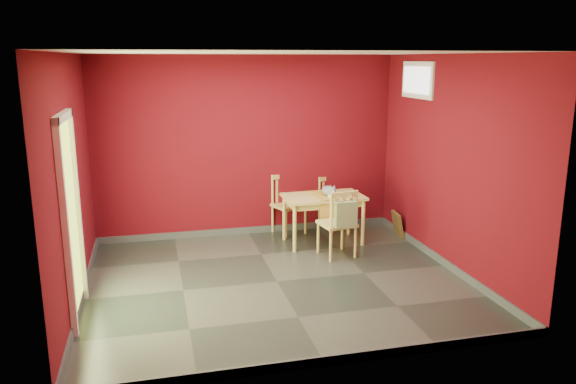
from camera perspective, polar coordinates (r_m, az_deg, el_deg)
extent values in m
plane|color=#2D342D|center=(6.91, -1.13, -9.06)|extent=(4.50, 4.50, 0.00)
plane|color=#590911|center=(8.44, -4.18, 4.59)|extent=(4.50, 0.00, 4.50)
plane|color=#590911|center=(4.63, 4.26, -2.78)|extent=(4.50, 0.00, 4.50)
plane|color=#590911|center=(6.42, -21.20, 0.90)|extent=(0.00, 4.00, 4.00)
plane|color=#590911|center=(7.33, 16.26, 2.74)|extent=(0.00, 4.00, 4.00)
plane|color=white|center=(6.38, -1.25, 13.95)|extent=(4.50, 4.50, 0.00)
cube|color=#3F4244|center=(8.72, -4.02, -3.89)|extent=(4.50, 0.02, 0.10)
cube|color=#3F4244|center=(5.16, 3.96, -16.74)|extent=(4.50, 0.02, 0.10)
cube|color=#3F4244|center=(6.80, -20.16, -9.86)|extent=(0.03, 4.00, 0.10)
cube|color=#3F4244|center=(7.66, 15.54, -6.86)|extent=(0.03, 4.00, 0.10)
cube|color=#B7D838|center=(6.10, -21.27, -2.86)|extent=(0.02, 0.85, 2.05)
cube|color=white|center=(5.65, -21.64, -3.75)|extent=(0.06, 0.08, 2.13)
cube|color=white|center=(6.54, -20.62, -1.40)|extent=(0.06, 0.08, 2.13)
cube|color=white|center=(5.91, -21.93, 7.12)|extent=(0.06, 1.01, 0.08)
cube|color=white|center=(8.09, 13.04, 11.02)|extent=(0.03, 0.90, 0.50)
cube|color=white|center=(8.08, 12.90, 11.03)|extent=(0.02, 0.76, 0.36)
cube|color=silver|center=(9.05, 5.98, -1.65)|extent=(0.08, 0.02, 0.12)
cube|color=#DAC165|center=(8.12, 3.62, -0.49)|extent=(1.16, 0.70, 0.04)
cube|color=#DAC165|center=(8.14, 3.61, -0.94)|extent=(1.04, 0.58, 0.10)
cylinder|color=#DAC165|center=(7.81, 0.68, -3.74)|extent=(0.05, 0.05, 0.67)
cylinder|color=#DAC165|center=(8.32, -0.39, -2.66)|extent=(0.05, 0.05, 0.67)
cylinder|color=#DAC165|center=(8.15, 7.63, -3.13)|extent=(0.05, 0.05, 0.67)
cylinder|color=#DAC165|center=(8.63, 6.20, -2.14)|extent=(0.05, 0.05, 0.67)
cube|color=gold|center=(8.11, 3.62, -0.32)|extent=(0.32, 0.62, 0.01)
cube|color=gold|center=(7.87, 4.28, -1.96)|extent=(0.30, 0.02, 0.31)
cube|color=#DAC165|center=(8.63, 0.09, -1.40)|extent=(0.55, 0.55, 0.04)
cylinder|color=#DAC165|center=(8.45, -0.20, -3.33)|extent=(0.04, 0.04, 0.41)
cylinder|color=#DAC165|center=(8.73, -1.58, -2.77)|extent=(0.04, 0.04, 0.41)
cylinder|color=#DAC165|center=(8.65, 1.77, -2.93)|extent=(0.04, 0.04, 0.41)
cylinder|color=#DAC165|center=(8.93, 0.36, -2.39)|extent=(0.04, 0.04, 0.41)
cylinder|color=#DAC165|center=(8.61, -1.60, 0.26)|extent=(0.04, 0.04, 0.45)
cylinder|color=#DAC165|center=(8.82, 0.36, 0.57)|extent=(0.04, 0.04, 0.45)
cube|color=#DAC165|center=(8.67, -0.61, 1.62)|extent=(0.37, 0.17, 0.07)
cube|color=#DAC165|center=(8.67, -1.15, 0.07)|extent=(0.04, 0.03, 0.35)
cube|color=#DAC165|center=(8.72, -0.61, 0.16)|extent=(0.04, 0.03, 0.35)
cube|color=#DAC165|center=(8.78, -0.07, 0.25)|extent=(0.04, 0.03, 0.35)
cube|color=#DAC165|center=(8.84, 4.71, -1.32)|extent=(0.50, 0.50, 0.04)
cylinder|color=#DAC165|center=(8.67, 4.53, -3.04)|extent=(0.03, 0.03, 0.38)
cylinder|color=#DAC165|center=(8.92, 3.18, -2.54)|extent=(0.03, 0.03, 0.38)
cylinder|color=#DAC165|center=(8.88, 6.20, -2.68)|extent=(0.03, 0.03, 0.38)
cylinder|color=#DAC165|center=(9.13, 4.83, -2.21)|extent=(0.03, 0.03, 0.38)
cylinder|color=#DAC165|center=(8.82, 3.21, 0.18)|extent=(0.03, 0.03, 0.42)
cylinder|color=#DAC165|center=(9.02, 4.89, 0.45)|extent=(0.03, 0.03, 0.42)
cube|color=#DAC165|center=(8.88, 4.08, 1.39)|extent=(0.34, 0.16, 0.06)
cube|color=#DAC165|center=(8.87, 3.59, 0.01)|extent=(0.04, 0.03, 0.32)
cube|color=#DAC165|center=(8.92, 4.06, 0.08)|extent=(0.04, 0.03, 0.32)
cube|color=#DAC165|center=(8.98, 4.52, 0.16)|extent=(0.04, 0.03, 0.32)
cube|color=#DAC165|center=(7.67, 4.99, -3.23)|extent=(0.50, 0.50, 0.04)
cylinder|color=#DAC165|center=(7.98, 5.52, -4.34)|extent=(0.04, 0.04, 0.43)
cylinder|color=#DAC165|center=(7.67, 6.87, -5.12)|extent=(0.04, 0.04, 0.43)
cylinder|color=#DAC165|center=(7.82, 3.09, -4.68)|extent=(0.04, 0.04, 0.43)
cylinder|color=#DAC165|center=(7.50, 4.36, -5.50)|extent=(0.04, 0.04, 0.43)
cylinder|color=#DAC165|center=(7.53, 6.97, -1.57)|extent=(0.04, 0.04, 0.47)
cylinder|color=#DAC165|center=(7.35, 4.42, -1.87)|extent=(0.04, 0.04, 0.47)
cube|color=#DAC165|center=(7.39, 5.75, -0.27)|extent=(0.40, 0.10, 0.07)
cube|color=#DAC165|center=(7.50, 6.41, -1.94)|extent=(0.04, 0.03, 0.37)
cube|color=#DAC165|center=(7.45, 5.70, -2.03)|extent=(0.04, 0.03, 0.37)
cube|color=#DAC165|center=(7.40, 4.99, -2.12)|extent=(0.04, 0.03, 0.37)
cube|color=#748555|center=(7.38, 5.91, -2.31)|extent=(0.29, 0.09, 0.35)
cylinder|color=#748555|center=(7.35, 5.19, -0.48)|extent=(0.01, 0.15, 0.01)
cylinder|color=#748555|center=(7.41, 6.39, -0.41)|extent=(0.01, 0.15, 0.01)
cube|color=brown|center=(8.72, 11.07, -3.22)|extent=(0.17, 0.38, 0.37)
cube|color=black|center=(8.72, 11.04, -3.22)|extent=(0.11, 0.26, 0.26)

